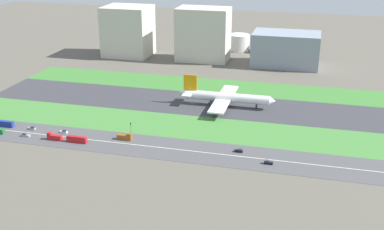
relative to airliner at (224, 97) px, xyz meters
name	(u,v)px	position (x,y,z in m)	size (l,w,h in m)	color
ground_plane	(192,103)	(-22.28, 0.00, -6.23)	(800.00, 800.00, 0.00)	#5B564C
runway	(192,103)	(-22.28, 0.00, -6.18)	(280.00, 46.00, 0.10)	#38383D
grass_median_north	(206,85)	(-22.28, 41.00, -6.18)	(280.00, 36.00, 0.10)	#3D7A33
grass_median_south	(175,125)	(-22.28, -41.00, -6.18)	(280.00, 36.00, 0.10)	#427F38
highway	(158,147)	(-22.28, -73.00, -6.18)	(280.00, 28.00, 0.10)	#4C4C4F
highway_centerline	(158,147)	(-22.28, -73.00, -6.13)	(266.00, 0.50, 0.01)	silver
airliner	(224,97)	(0.00, 0.00, 0.00)	(65.00, 56.00, 19.70)	white
car_4	(268,162)	(37.42, -78.00, -5.31)	(4.40, 1.80, 2.00)	black
bus_1	(5,124)	(-119.79, -68.00, -4.41)	(11.60, 2.50, 3.50)	navy
truck_1	(54,137)	(-81.32, -78.00, -4.56)	(8.40, 2.50, 4.00)	#B2191E
car_0	(239,151)	(21.07, -68.00, -5.31)	(4.40, 1.80, 2.00)	black
car_3	(26,135)	(-99.36, -78.00, -5.31)	(4.40, 1.80, 2.00)	#99999E
car_2	(32,128)	(-101.47, -68.00, -5.31)	(4.40, 1.80, 2.00)	#99999E
car_1	(64,132)	(-80.88, -68.00, -5.31)	(4.40, 1.80, 2.00)	silver
truck_0	(125,137)	(-43.22, -68.00, -4.56)	(8.40, 2.50, 4.00)	brown
bus_0	(77,139)	(-67.53, -78.00, -4.41)	(11.60, 2.50, 3.50)	#B2191E
traffic_light	(131,127)	(-42.69, -60.01, -1.94)	(0.36, 0.50, 7.20)	#4C4C51
terminal_building	(128,31)	(-112.28, 114.00, 16.30)	(40.97, 36.17, 45.07)	beige
hangar_building	(203,34)	(-41.51, 114.00, 16.94)	(45.23, 28.78, 46.35)	beige
office_tower	(286,49)	(30.95, 114.00, 7.94)	(56.11, 35.23, 28.34)	gray
fuel_tank_west	(213,41)	(-42.25, 159.00, 0.96)	(16.41, 16.41, 14.39)	silver
fuel_tank_centre	(239,42)	(-16.59, 159.00, 1.43)	(20.48, 20.48, 15.33)	silver
fuel_tank_east	(271,44)	(13.80, 159.00, 1.65)	(17.70, 17.70, 15.76)	silver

